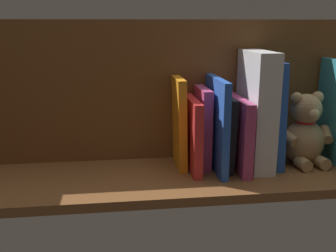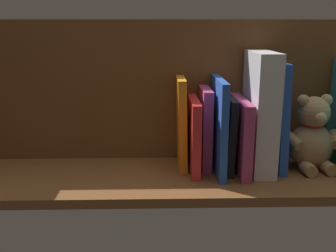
% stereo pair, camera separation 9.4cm
% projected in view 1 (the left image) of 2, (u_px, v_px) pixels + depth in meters
% --- Properties ---
extents(ground_plane, '(1.17, 0.29, 0.02)m').
position_uv_depth(ground_plane, '(168.00, 177.00, 0.97)').
color(ground_plane, brown).
extents(shelf_back_panel, '(1.17, 0.02, 0.37)m').
position_uv_depth(shelf_back_panel, '(162.00, 91.00, 1.04)').
color(shelf_back_panel, brown).
rests_on(shelf_back_panel, ground_plane).
extents(book_2, '(0.01, 0.18, 0.27)m').
position_uv_depth(book_2, '(336.00, 113.00, 1.02)').
color(book_2, teal).
rests_on(book_2, ground_plane).
extents(teddy_bear, '(0.15, 0.13, 0.19)m').
position_uv_depth(teddy_bear, '(305.00, 132.00, 1.02)').
color(teddy_bear, tan).
rests_on(teddy_bear, ground_plane).
extents(book_3, '(0.03, 0.15, 0.27)m').
position_uv_depth(book_3, '(271.00, 114.00, 1.01)').
color(book_3, blue).
rests_on(book_3, ground_plane).
extents(dictionary_thick_white, '(0.05, 0.17, 0.29)m').
position_uv_depth(dictionary_thick_white, '(256.00, 110.00, 0.99)').
color(dictionary_thick_white, silver).
rests_on(dictionary_thick_white, ground_plane).
extents(book_4, '(0.02, 0.19, 0.18)m').
position_uv_depth(book_4, '(238.00, 133.00, 0.99)').
color(book_4, '#B23F72').
rests_on(book_4, ground_plane).
extents(book_5, '(0.03, 0.15, 0.18)m').
position_uv_depth(book_5, '(224.00, 131.00, 1.00)').
color(book_5, black).
rests_on(book_5, ground_plane).
extents(book_6, '(0.02, 0.19, 0.23)m').
position_uv_depth(book_6, '(217.00, 124.00, 0.98)').
color(book_6, blue).
rests_on(book_6, ground_plane).
extents(book_7, '(0.02, 0.13, 0.20)m').
position_uv_depth(book_7, '(202.00, 127.00, 1.01)').
color(book_7, '#B23F72').
rests_on(book_7, ground_plane).
extents(book_8, '(0.02, 0.17, 0.18)m').
position_uv_depth(book_8, '(192.00, 134.00, 0.98)').
color(book_8, red).
rests_on(book_8, ground_plane).
extents(book_9, '(0.03, 0.12, 0.23)m').
position_uv_depth(book_9, '(179.00, 123.00, 1.00)').
color(book_9, orange).
rests_on(book_9, ground_plane).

